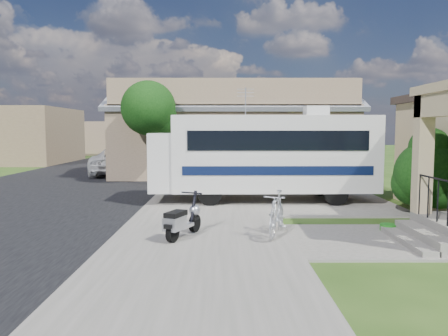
{
  "coord_description": "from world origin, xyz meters",
  "views": [
    {
      "loc": [
        -0.53,
        -10.28,
        2.42
      ],
      "look_at": [
        -0.5,
        2.5,
        1.3
      ],
      "focal_mm": 35.0,
      "sensor_mm": 36.0,
      "label": 1
    }
  ],
  "objects_px": {
    "van": "(135,152)",
    "garden_hose": "(388,229)",
    "bicycle": "(277,216)",
    "shrub": "(429,171)",
    "motorhome": "(265,154)",
    "scooter": "(182,221)",
    "pickup_truck": "(120,161)"
  },
  "relations": [
    {
      "from": "motorhome",
      "to": "bicycle",
      "type": "bearing_deg",
      "value": -93.06
    },
    {
      "from": "shrub",
      "to": "van",
      "type": "xyz_separation_m",
      "value": [
        -11.99,
        18.77,
        -0.39
      ]
    },
    {
      "from": "van",
      "to": "motorhome",
      "type": "bearing_deg",
      "value": -66.39
    },
    {
      "from": "garden_hose",
      "to": "pickup_truck",
      "type": "bearing_deg",
      "value": 125.26
    },
    {
      "from": "bicycle",
      "to": "van",
      "type": "relative_size",
      "value": 0.27
    },
    {
      "from": "garden_hose",
      "to": "bicycle",
      "type": "bearing_deg",
      "value": -169.41
    },
    {
      "from": "bicycle",
      "to": "van",
      "type": "distance_m",
      "value": 22.47
    },
    {
      "from": "scooter",
      "to": "van",
      "type": "bearing_deg",
      "value": 127.36
    },
    {
      "from": "shrub",
      "to": "garden_hose",
      "type": "relative_size",
      "value": 6.5
    },
    {
      "from": "shrub",
      "to": "garden_hose",
      "type": "xyz_separation_m",
      "value": [
        -1.83,
        -1.92,
        -1.19
      ]
    },
    {
      "from": "motorhome",
      "to": "bicycle",
      "type": "distance_m",
      "value": 5.12
    },
    {
      "from": "pickup_truck",
      "to": "van",
      "type": "height_order",
      "value": "van"
    },
    {
      "from": "motorhome",
      "to": "garden_hose",
      "type": "bearing_deg",
      "value": -61.57
    },
    {
      "from": "scooter",
      "to": "van",
      "type": "xyz_separation_m",
      "value": [
        -5.35,
        21.43,
        0.44
      ]
    },
    {
      "from": "scooter",
      "to": "pickup_truck",
      "type": "xyz_separation_m",
      "value": [
        -4.7,
        14.19,
        0.3
      ]
    },
    {
      "from": "scooter",
      "to": "van",
      "type": "relative_size",
      "value": 0.23
    },
    {
      "from": "shrub",
      "to": "bicycle",
      "type": "bearing_deg",
      "value": -151.88
    },
    {
      "from": "motorhome",
      "to": "garden_hose",
      "type": "xyz_separation_m",
      "value": [
        2.5,
        -4.48,
        -1.53
      ]
    },
    {
      "from": "van",
      "to": "garden_hose",
      "type": "height_order",
      "value": "van"
    },
    {
      "from": "motorhome",
      "to": "shrub",
      "type": "relative_size",
      "value": 2.97
    },
    {
      "from": "pickup_truck",
      "to": "van",
      "type": "distance_m",
      "value": 7.27
    },
    {
      "from": "scooter",
      "to": "shrub",
      "type": "bearing_deg",
      "value": 45.21
    },
    {
      "from": "shrub",
      "to": "garden_hose",
      "type": "bearing_deg",
      "value": -133.7
    },
    {
      "from": "bicycle",
      "to": "garden_hose",
      "type": "relative_size",
      "value": 4.3
    },
    {
      "from": "shrub",
      "to": "scooter",
      "type": "relative_size",
      "value": 1.78
    },
    {
      "from": "scooter",
      "to": "pickup_truck",
      "type": "distance_m",
      "value": 14.95
    },
    {
      "from": "scooter",
      "to": "garden_hose",
      "type": "height_order",
      "value": "scooter"
    },
    {
      "from": "pickup_truck",
      "to": "van",
      "type": "relative_size",
      "value": 0.88
    },
    {
      "from": "bicycle",
      "to": "scooter",
      "type": "bearing_deg",
      "value": -156.33
    },
    {
      "from": "motorhome",
      "to": "pickup_truck",
      "type": "bearing_deg",
      "value": 127.34
    },
    {
      "from": "motorhome",
      "to": "pickup_truck",
      "type": "distance_m",
      "value": 11.42
    },
    {
      "from": "van",
      "to": "garden_hose",
      "type": "distance_m",
      "value": 23.06
    }
  ]
}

